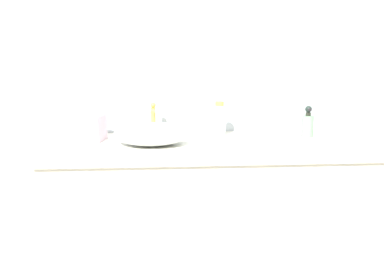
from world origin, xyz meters
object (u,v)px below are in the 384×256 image
sink_basin (152,134)px  candle_jar (278,140)px  lotion_bottle (384,129)px  tissue_box (90,126)px  soap_dispenser (308,124)px  perfume_bottle (219,120)px

sink_basin → candle_jar: 0.61m
lotion_bottle → tissue_box: tissue_box is taller
soap_dispenser → tissue_box: size_ratio=0.97×
sink_basin → perfume_bottle: bearing=19.3°
sink_basin → soap_dispenser: soap_dispenser is taller
lotion_bottle → perfume_bottle: size_ratio=0.79×
perfume_bottle → candle_jar: bearing=-28.7°
soap_dispenser → perfume_bottle: (-0.47, 0.00, 0.03)m
tissue_box → candle_jar: 0.93m
soap_dispenser → candle_jar: soap_dispenser is taller
lotion_bottle → tissue_box: (-1.46, 0.11, 0.01)m
soap_dispenser → tissue_box: bearing=-179.2°
perfume_bottle → tissue_box: bearing=-178.6°
perfume_bottle → candle_jar: perfume_bottle is taller
soap_dispenser → tissue_box: 1.12m
soap_dispenser → lotion_bottle: soap_dispenser is taller
lotion_bottle → candle_jar: size_ratio=2.69×
sink_basin → lotion_bottle: bearing=-0.1°
soap_dispenser → tissue_box: (-1.12, -0.02, 0.00)m
sink_basin → tissue_box: 0.33m
sink_basin → lotion_bottle: size_ratio=2.44×
soap_dispenser → lotion_bottle: 0.36m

